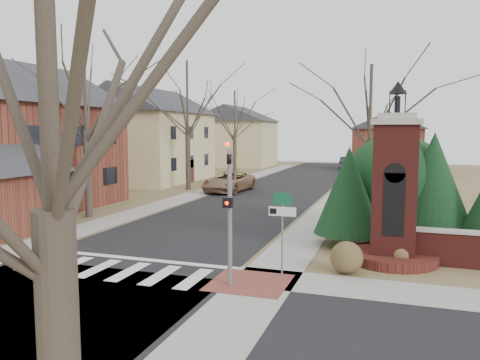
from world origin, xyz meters
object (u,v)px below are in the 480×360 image
at_px(sign_post, 282,218).
at_px(brick_gate_monument, 394,203).
at_px(traffic_signal_pole, 230,202).
at_px(pickup_truck, 229,182).
at_px(distant_car, 348,163).

bearing_deg(sign_post, brick_gate_monument, 41.42).
distance_m(sign_post, brick_gate_monument, 4.55).
bearing_deg(traffic_signal_pole, pickup_truck, 109.93).
relative_size(pickup_truck, distant_car, 1.15).
bearing_deg(traffic_signal_pole, brick_gate_monument, 43.24).
bearing_deg(distant_car, sign_post, 92.65).
xyz_separation_m(traffic_signal_pole, pickup_truck, (-7.70, 21.23, -1.80)).
distance_m(traffic_signal_pole, brick_gate_monument, 6.47).
distance_m(brick_gate_monument, distant_car, 41.64).
height_order(brick_gate_monument, pickup_truck, brick_gate_monument).
height_order(traffic_signal_pole, sign_post, traffic_signal_pole).
bearing_deg(pickup_truck, traffic_signal_pole, -64.90).
relative_size(sign_post, pickup_truck, 0.49).
bearing_deg(traffic_signal_pole, distant_car, 91.13).
distance_m(traffic_signal_pole, sign_post, 2.02).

